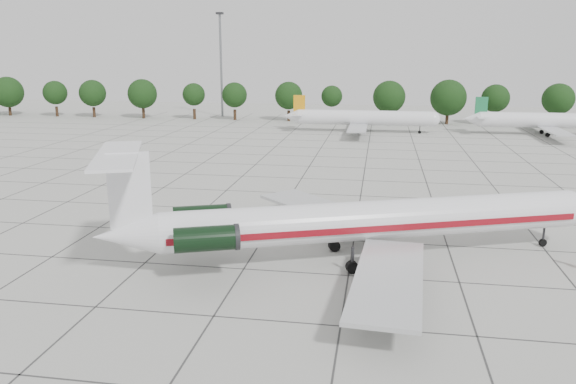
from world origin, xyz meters
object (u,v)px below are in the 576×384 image
Objects in this scene: bg_airliner_c at (363,118)px; main_airliner at (351,221)px; bg_airliner_d at (550,121)px; floodlight_mast at (221,59)px.

main_airliner is at bearing -88.84° from bg_airliner_c.
main_airliner reaches higher than bg_airliner_d.
bg_airliner_d is 76.99m from floodlight_mast.
bg_airliner_c is at bearing -32.63° from floodlight_mast.
bg_airliner_c is (-1.48, 73.59, -0.40)m from main_airliner.
bg_airliner_c is 44.74m from floodlight_mast.
main_airliner is 104.66m from floodlight_mast.
floodlight_mast is at bearing 147.37° from bg_airliner_c.
floodlight_mast is (-37.93, 96.93, 10.97)m from main_airliner.
floodlight_mast reaches higher than bg_airliner_d.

